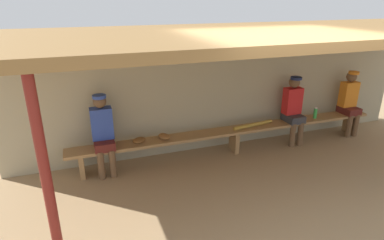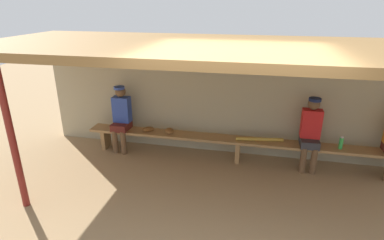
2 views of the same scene
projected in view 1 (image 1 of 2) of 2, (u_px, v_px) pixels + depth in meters
The scene contains 12 objects.
ground_plane at pixel (280, 195), 4.85m from camera, with size 24.00×24.00×0.00m, color #9E7F59.
back_wall at pixel (226, 90), 6.22m from camera, with size 8.00×0.20×2.20m, color tan.
dugout_roof at pixel (267, 34), 4.66m from camera, with size 8.00×2.80×0.12m, color olive.
support_post at pixel (48, 187), 3.02m from camera, with size 0.10×0.10×2.20m, color maroon.
bench at pixel (235, 133), 6.07m from camera, with size 6.00×0.36×0.46m.
player_in_blue at pixel (103, 131), 5.21m from camera, with size 0.34×0.42×1.34m.
player_in_red at pixel (350, 100), 6.78m from camera, with size 0.34×0.42×1.34m.
player_in_white at pixel (293, 107), 6.35m from camera, with size 0.34×0.42×1.34m.
water_bottle_clear at pixel (315, 113), 6.55m from camera, with size 0.07×0.07×0.23m.
baseball_glove_dark_brown at pixel (164, 136), 5.61m from camera, with size 0.24×0.17×0.09m, color brown.
baseball_glove_tan at pixel (139, 140), 5.46m from camera, with size 0.24×0.17×0.09m, color brown.
baseball_bat at pixel (253, 125), 6.16m from camera, with size 0.07×0.07×0.87m, color #B28C33.
Camera 1 is at (-2.63, -3.46, 2.76)m, focal length 30.44 mm.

